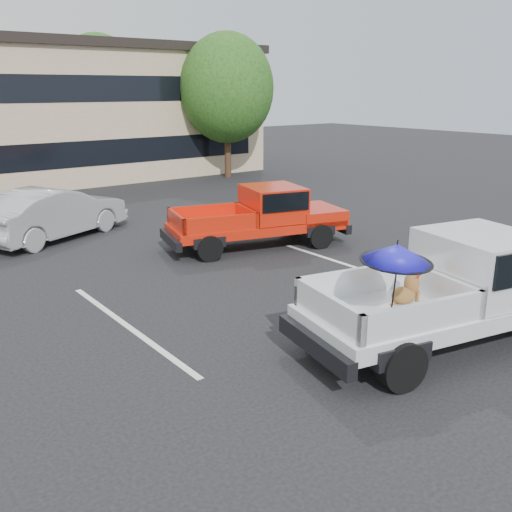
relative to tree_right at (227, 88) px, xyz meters
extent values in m
plane|color=black|center=(-9.00, -16.00, -4.21)|extent=(90.00, 90.00, 0.00)
cube|color=silver|center=(-12.00, -14.00, -4.21)|extent=(0.12, 5.00, 0.01)
cube|color=silver|center=(-6.00, -14.00, -4.21)|extent=(0.12, 5.00, 0.01)
cube|color=tan|center=(-7.00, 5.00, -1.21)|extent=(20.00, 8.00, 6.00)
cube|color=black|center=(-7.00, 5.00, 1.89)|extent=(20.40, 8.40, 0.40)
cube|color=black|center=(-7.00, 1.02, -2.71)|extent=(18.00, 0.08, 1.10)
cube|color=black|center=(-7.00, 1.02, -0.01)|extent=(18.00, 0.08, 1.10)
cylinder|color=#332114|center=(0.00, 0.00, -2.84)|extent=(0.32, 0.32, 2.73)
ellipsoid|color=#1C3E11|center=(0.00, 0.00, 0.01)|extent=(4.46, 4.46, 5.13)
cylinder|color=#332114|center=(-3.00, 8.00, -2.78)|extent=(0.32, 0.32, 2.86)
ellipsoid|color=#1C3E11|center=(-3.00, 8.00, 0.21)|extent=(4.68, 4.68, 5.38)
cylinder|color=black|center=(-9.85, -18.53, -3.83)|extent=(0.80, 0.43, 0.76)
cylinder|color=black|center=(-9.48, -16.72, -3.83)|extent=(0.80, 0.43, 0.76)
cylinder|color=black|center=(-5.95, -17.45, -3.83)|extent=(0.80, 0.43, 0.76)
cube|color=silver|center=(-7.85, -18.00, -3.54)|extent=(5.67, 2.97, 0.28)
cube|color=black|center=(-10.55, -17.44, -3.71)|extent=(0.57, 1.96, 0.28)
cube|color=silver|center=(-7.32, -18.11, -2.86)|extent=(1.99, 2.14, 1.05)
cube|color=black|center=(-7.32, -18.11, -2.66)|extent=(1.86, 2.20, 0.55)
cube|color=black|center=(-9.27, -17.71, -3.48)|extent=(2.63, 2.27, 0.10)
cube|color=silver|center=(-9.10, -16.85, -3.18)|extent=(2.27, 0.56, 0.50)
cube|color=silver|center=(-9.45, -18.56, -3.18)|extent=(2.27, 0.56, 0.50)
cube|color=silver|center=(-10.35, -17.48, -3.18)|extent=(0.47, 1.82, 0.50)
cube|color=silver|center=(-8.20, -17.93, -3.18)|extent=(0.47, 1.82, 0.50)
ellipsoid|color=brown|center=(-8.70, -17.59, -3.28)|extent=(0.50, 0.44, 0.29)
cylinder|color=brown|center=(-8.48, -17.71, -3.32)|extent=(0.06, 0.06, 0.22)
cylinder|color=brown|center=(-8.45, -17.57, -3.32)|extent=(0.06, 0.06, 0.22)
ellipsoid|color=brown|center=(-8.55, -17.63, -3.10)|extent=(0.32, 0.30, 0.39)
cylinder|color=red|center=(-8.53, -17.63, -2.98)|extent=(0.19, 0.19, 0.04)
sphere|color=brown|center=(-8.47, -17.64, -2.89)|extent=(0.21, 0.21, 0.21)
cone|color=black|center=(-8.35, -17.67, -2.90)|extent=(0.16, 0.13, 0.10)
cone|color=black|center=(-8.50, -17.69, -2.78)|extent=(0.07, 0.07, 0.11)
cone|color=black|center=(-8.47, -17.59, -2.78)|extent=(0.07, 0.07, 0.11)
cylinder|color=brown|center=(-8.86, -17.56, -3.37)|extent=(0.26, 0.05, 0.09)
cylinder|color=black|center=(-9.37, -17.92, -2.90)|extent=(0.02, 0.10, 1.05)
cone|color=#1C16C7|center=(-9.37, -17.92, -2.36)|extent=(1.10, 1.12, 0.36)
cylinder|color=black|center=(-9.37, -17.92, -2.20)|extent=(0.02, 0.02, 0.10)
cylinder|color=black|center=(-9.37, -17.92, -2.49)|extent=(1.10, 1.10, 0.09)
cylinder|color=black|center=(-8.53, -11.43, -3.87)|extent=(0.71, 0.41, 0.67)
cylinder|color=black|center=(-8.11, -9.86, -3.87)|extent=(0.71, 0.41, 0.67)
cylinder|color=black|center=(-5.47, -12.25, -3.87)|extent=(0.71, 0.41, 0.67)
cylinder|color=black|center=(-5.04, -10.69, -3.87)|extent=(0.71, 0.41, 0.67)
cube|color=red|center=(-6.74, -11.07, -3.62)|extent=(5.03, 2.87, 0.25)
cube|color=red|center=(-5.04, -11.53, -3.43)|extent=(1.72, 1.98, 0.41)
cube|color=black|center=(-4.40, -11.70, -3.77)|extent=(0.62, 1.71, 0.26)
cube|color=black|center=(-9.09, -10.44, -3.77)|extent=(0.60, 1.71, 0.25)
cube|color=red|center=(-6.28, -11.19, -3.02)|extent=(1.83, 1.94, 0.93)
cube|color=black|center=(-6.28, -11.19, -2.84)|extent=(1.72, 2.00, 0.48)
cube|color=black|center=(-7.98, -10.73, -3.56)|extent=(2.38, 2.09, 0.09)
cube|color=red|center=(-7.78, -9.99, -3.30)|extent=(1.98, 0.61, 0.44)
cube|color=red|center=(-8.18, -11.48, -3.30)|extent=(1.98, 0.61, 0.44)
cube|color=red|center=(-8.92, -10.48, -3.30)|extent=(0.51, 1.59, 0.44)
cube|color=red|center=(-7.04, -10.99, -3.30)|extent=(0.51, 1.59, 0.44)
imported|color=#9EA1A5|center=(-10.83, -6.73, -3.46)|extent=(4.80, 3.25, 1.50)
camera|label=1|loc=(-16.04, -23.13, 0.02)|focal=40.00mm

